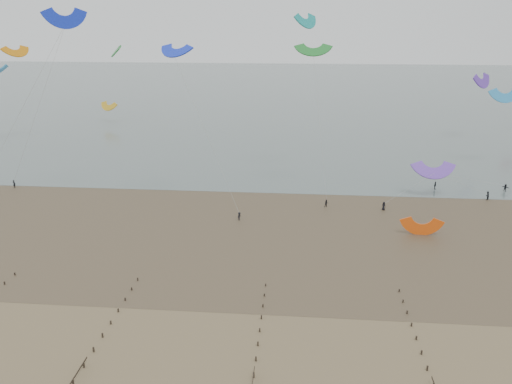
# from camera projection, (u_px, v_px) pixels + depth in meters

# --- Properties ---
(ground) EXTENTS (500.00, 500.00, 0.00)m
(ground) POSITION_uv_depth(u_px,v_px,m) (224.00, 338.00, 57.51)
(ground) COLOR brown
(ground) RESTS_ON ground
(sea_and_shore) EXTENTS (500.00, 665.00, 0.03)m
(sea_and_shore) POSITION_uv_depth(u_px,v_px,m) (229.00, 221.00, 90.14)
(sea_and_shore) COLOR #475654
(sea_and_shore) RESTS_ON ground
(kitesurfer_lead) EXTENTS (0.73, 0.59, 1.75)m
(kitesurfer_lead) POSITION_uv_depth(u_px,v_px,m) (14.00, 184.00, 107.32)
(kitesurfer_lead) COLOR black
(kitesurfer_lead) RESTS_ON ground
(kitesurfers) EXTENTS (114.36, 21.73, 1.80)m
(kitesurfers) POSITION_uv_depth(u_px,v_px,m) (375.00, 196.00, 100.28)
(kitesurfers) COLOR black
(kitesurfers) RESTS_ON ground
(grounded_kite) EXTENTS (6.33, 5.11, 3.30)m
(grounded_kite) POSITION_uv_depth(u_px,v_px,m) (421.00, 235.00, 84.49)
(grounded_kite) COLOR #F8540F
(grounded_kite) RESTS_ON ground
(kites_airborne) EXTENTS (252.81, 118.24, 45.87)m
(kites_airborne) POSITION_uv_depth(u_px,v_px,m) (245.00, 74.00, 129.57)
(kites_airborne) COLOR orange
(kites_airborne) RESTS_ON ground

